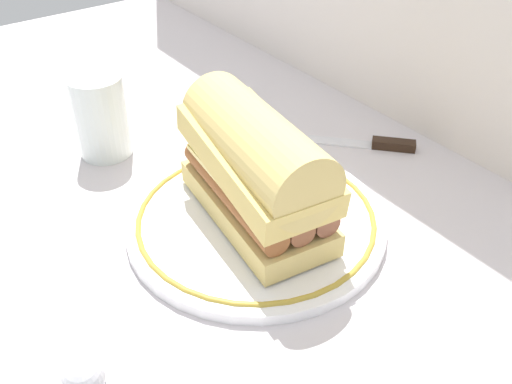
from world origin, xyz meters
The scene contains 5 objects.
ground_plane centered at (0.00, 0.00, 0.00)m, with size 1.50×1.50×0.00m, color silver.
plate centered at (0.03, 0.04, 0.01)m, with size 0.28×0.28×0.01m.
sausage_sandwich centered at (0.03, 0.04, 0.08)m, with size 0.20×0.11×0.12m.
drinking_glass centered at (-0.21, -0.03, 0.04)m, with size 0.07×0.07×0.10m.
butter_knife centered at (-0.02, 0.26, 0.00)m, with size 0.11×0.11×0.01m.
Camera 1 is at (0.40, -0.23, 0.39)m, focal length 39.40 mm.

